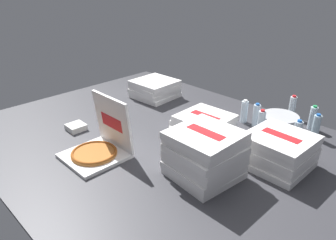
{
  "coord_description": "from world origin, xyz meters",
  "views": [
    {
      "loc": [
        1.63,
        -1.56,
        1.25
      ],
      "look_at": [
        -0.06,
        0.1,
        0.14
      ],
      "focal_mm": 34.04,
      "sensor_mm": 36.0,
      "label": 1
    }
  ],
  "objects_px": {
    "water_bottle_3": "(297,133)",
    "pizza_stack_center_near": "(203,123)",
    "ice_bucket": "(279,122)",
    "water_bottle_1": "(256,115)",
    "water_bottle_0": "(292,107)",
    "open_pizza_box": "(100,145)",
    "pizza_stack_right_mid": "(205,154)",
    "pizza_stack_center_far": "(279,151)",
    "pizza_stack_right_far": "(155,89)",
    "water_bottle_2": "(316,127)",
    "water_bottle_6": "(244,112)",
    "napkin_pile": "(76,127)",
    "water_bottle_4": "(261,122)",
    "water_bottle_5": "(313,118)"
  },
  "relations": [
    {
      "from": "water_bottle_3",
      "to": "pizza_stack_center_near",
      "type": "bearing_deg",
      "value": -153.98
    },
    {
      "from": "ice_bucket",
      "to": "water_bottle_3",
      "type": "height_order",
      "value": "water_bottle_3"
    },
    {
      "from": "water_bottle_1",
      "to": "water_bottle_0",
      "type": "bearing_deg",
      "value": 72.01
    },
    {
      "from": "water_bottle_1",
      "to": "open_pizza_box",
      "type": "bearing_deg",
      "value": -113.51
    },
    {
      "from": "pizza_stack_right_mid",
      "to": "water_bottle_3",
      "type": "distance_m",
      "value": 0.88
    },
    {
      "from": "pizza_stack_center_far",
      "to": "water_bottle_0",
      "type": "height_order",
      "value": "pizza_stack_center_far"
    },
    {
      "from": "pizza_stack_right_far",
      "to": "water_bottle_1",
      "type": "height_order",
      "value": "water_bottle_1"
    },
    {
      "from": "ice_bucket",
      "to": "water_bottle_2",
      "type": "bearing_deg",
      "value": 7.7
    },
    {
      "from": "water_bottle_6",
      "to": "napkin_pile",
      "type": "bearing_deg",
      "value": -128.43
    },
    {
      "from": "water_bottle_2",
      "to": "water_bottle_3",
      "type": "relative_size",
      "value": 1.0
    },
    {
      "from": "open_pizza_box",
      "to": "pizza_stack_right_far",
      "type": "distance_m",
      "value": 1.26
    },
    {
      "from": "pizza_stack_right_mid",
      "to": "water_bottle_0",
      "type": "relative_size",
      "value": 2.14
    },
    {
      "from": "napkin_pile",
      "to": "water_bottle_4",
      "type": "bearing_deg",
      "value": 43.28
    },
    {
      "from": "open_pizza_box",
      "to": "pizza_stack_center_near",
      "type": "xyz_separation_m",
      "value": [
        0.28,
        0.86,
        -0.02
      ]
    },
    {
      "from": "ice_bucket",
      "to": "water_bottle_6",
      "type": "bearing_deg",
      "value": -158.06
    },
    {
      "from": "ice_bucket",
      "to": "water_bottle_2",
      "type": "distance_m",
      "value": 0.3
    },
    {
      "from": "water_bottle_1",
      "to": "water_bottle_3",
      "type": "height_order",
      "value": "same"
    },
    {
      "from": "pizza_stack_right_far",
      "to": "water_bottle_6",
      "type": "distance_m",
      "value": 1.04
    },
    {
      "from": "ice_bucket",
      "to": "water_bottle_4",
      "type": "bearing_deg",
      "value": -107.73
    },
    {
      "from": "open_pizza_box",
      "to": "napkin_pile",
      "type": "xyz_separation_m",
      "value": [
        -0.5,
        0.08,
        -0.06
      ]
    },
    {
      "from": "ice_bucket",
      "to": "water_bottle_1",
      "type": "xyz_separation_m",
      "value": [
        -0.17,
        -0.11,
        0.04
      ]
    },
    {
      "from": "napkin_pile",
      "to": "water_bottle_0",
      "type": "bearing_deg",
      "value": 53.33
    },
    {
      "from": "water_bottle_2",
      "to": "water_bottle_4",
      "type": "height_order",
      "value": "same"
    },
    {
      "from": "pizza_stack_right_far",
      "to": "ice_bucket",
      "type": "relative_size",
      "value": 1.38
    },
    {
      "from": "pizza_stack_center_near",
      "to": "open_pizza_box",
      "type": "bearing_deg",
      "value": -108.06
    },
    {
      "from": "water_bottle_0",
      "to": "ice_bucket",
      "type": "bearing_deg",
      "value": -83.49
    },
    {
      "from": "water_bottle_5",
      "to": "napkin_pile",
      "type": "height_order",
      "value": "water_bottle_5"
    },
    {
      "from": "water_bottle_4",
      "to": "ice_bucket",
      "type": "bearing_deg",
      "value": 72.27
    },
    {
      "from": "pizza_stack_right_far",
      "to": "water_bottle_0",
      "type": "relative_size",
      "value": 2.03
    },
    {
      "from": "water_bottle_6",
      "to": "pizza_stack_right_mid",
      "type": "bearing_deg",
      "value": -72.56
    },
    {
      "from": "water_bottle_0",
      "to": "water_bottle_1",
      "type": "xyz_separation_m",
      "value": [
        -0.13,
        -0.41,
        0.0
      ]
    },
    {
      "from": "water_bottle_0",
      "to": "water_bottle_4",
      "type": "xyz_separation_m",
      "value": [
        -0.03,
        -0.5,
        0.0
      ]
    },
    {
      "from": "pizza_stack_right_mid",
      "to": "water_bottle_3",
      "type": "xyz_separation_m",
      "value": [
        0.24,
        0.85,
        -0.06
      ]
    },
    {
      "from": "water_bottle_3",
      "to": "pizza_stack_right_far",
      "type": "bearing_deg",
      "value": -176.89
    },
    {
      "from": "pizza_stack_right_mid",
      "to": "ice_bucket",
      "type": "relative_size",
      "value": 1.45
    },
    {
      "from": "pizza_stack_center_near",
      "to": "pizza_stack_right_far",
      "type": "bearing_deg",
      "value": 164.58
    },
    {
      "from": "napkin_pile",
      "to": "pizza_stack_center_near",
      "type": "bearing_deg",
      "value": 44.85
    },
    {
      "from": "water_bottle_6",
      "to": "water_bottle_1",
      "type": "bearing_deg",
      "value": 2.06
    },
    {
      "from": "pizza_stack_center_near",
      "to": "water_bottle_1",
      "type": "xyz_separation_m",
      "value": [
        0.27,
        0.4,
        0.03
      ]
    },
    {
      "from": "open_pizza_box",
      "to": "water_bottle_1",
      "type": "bearing_deg",
      "value": 66.49
    },
    {
      "from": "open_pizza_box",
      "to": "ice_bucket",
      "type": "xyz_separation_m",
      "value": [
        0.71,
        1.37,
        -0.03
      ]
    },
    {
      "from": "open_pizza_box",
      "to": "water_bottle_6",
      "type": "relative_size",
      "value": 2.03
    },
    {
      "from": "water_bottle_2",
      "to": "water_bottle_5",
      "type": "xyz_separation_m",
      "value": [
        -0.09,
        0.15,
        0.0
      ]
    },
    {
      "from": "pizza_stack_center_far",
      "to": "water_bottle_4",
      "type": "relative_size",
      "value": 2.03
    },
    {
      "from": "open_pizza_box",
      "to": "pizza_stack_center_near",
      "type": "height_order",
      "value": "open_pizza_box"
    },
    {
      "from": "water_bottle_5",
      "to": "water_bottle_6",
      "type": "relative_size",
      "value": 1.0
    },
    {
      "from": "pizza_stack_right_far",
      "to": "water_bottle_2",
      "type": "height_order",
      "value": "water_bottle_2"
    },
    {
      "from": "pizza_stack_center_near",
      "to": "water_bottle_3",
      "type": "distance_m",
      "value": 0.75
    },
    {
      "from": "pizza_stack_right_mid",
      "to": "water_bottle_4",
      "type": "xyz_separation_m",
      "value": [
        -0.06,
        0.82,
        -0.06
      ]
    },
    {
      "from": "water_bottle_4",
      "to": "water_bottle_6",
      "type": "relative_size",
      "value": 1.0
    }
  ]
}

